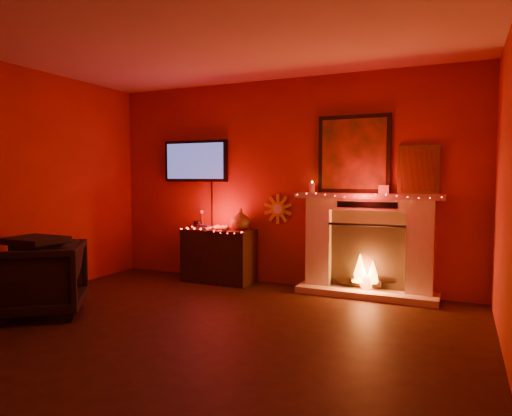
{
  "coord_description": "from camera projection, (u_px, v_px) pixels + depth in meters",
  "views": [
    {
      "loc": [
        2.15,
        -3.13,
        1.44
      ],
      "look_at": [
        -0.02,
        1.7,
        1.07
      ],
      "focal_mm": 32.0,
      "sensor_mm": 36.0,
      "label": 1
    }
  ],
  "objects": [
    {
      "name": "sunburst_clock",
      "position": [
        278.0,
        209.0,
        6.04
      ],
      "size": [
        0.4,
        0.03,
        0.4
      ],
      "color": "gold",
      "rests_on": "room"
    },
    {
      "name": "tv",
      "position": [
        196.0,
        161.0,
        6.48
      ],
      "size": [
        1.0,
        0.07,
        1.24
      ],
      "color": "black",
      "rests_on": "room"
    },
    {
      "name": "fireplace",
      "position": [
        367.0,
        235.0,
        5.49
      ],
      "size": [
        1.72,
        0.4,
        2.18
      ],
      "color": "beige",
      "rests_on": "floor"
    },
    {
      "name": "room",
      "position": [
        173.0,
        187.0,
        3.74
      ],
      "size": [
        5.0,
        5.0,
        5.0
      ],
      "color": "black",
      "rests_on": "ground"
    },
    {
      "name": "console_table",
      "position": [
        220.0,
        253.0,
        6.19
      ],
      "size": [
        0.95,
        0.57,
        1.0
      ],
      "color": "black",
      "rests_on": "floor"
    },
    {
      "name": "armchair",
      "position": [
        40.0,
        279.0,
        4.71
      ],
      "size": [
        1.15,
        1.15,
        0.76
      ],
      "primitive_type": "imported",
      "rotation": [
        0.0,
        0.0,
        -0.93
      ],
      "color": "black",
      "rests_on": "floor"
    }
  ]
}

